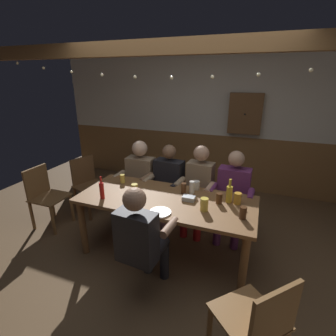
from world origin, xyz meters
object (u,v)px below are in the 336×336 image
object	(u,v)px
pint_glass_6	(192,187)
condiment_caddy	(189,198)
person_0	(139,177)
person_3	(233,192)
pint_glass_2	(219,198)
pint_glass_3	(243,213)
chair_empty_near_left	(88,183)
pint_glass_1	(196,185)
bottle_0	(229,194)
chair_empty_far_end	(257,323)
pint_glass_5	(204,204)
person_1	(166,183)
person_2	(198,186)
chair_empty_near_right	(45,195)
wall_dart_cabinet	(245,114)
pint_glass_7	(135,190)
plate_0	(160,212)
pint_glass_0	(123,179)
dining_table	(166,206)
pint_glass_4	(238,198)
bottle_1	(102,190)
person_4	(141,237)
pint_glass_8	(184,188)

from	to	relation	value
pint_glass_6	condiment_caddy	bearing A→B (deg)	-84.60
person_0	person_3	bearing A→B (deg)	179.37
pint_glass_2	pint_glass_3	world-z (taller)	pint_glass_3
person_3	chair_empty_near_left	bearing A→B (deg)	4.19
pint_glass_1	bottle_0	bearing A→B (deg)	-25.89
chair_empty_far_end	pint_glass_5	bearing A→B (deg)	77.11
person_1	person_2	bearing A→B (deg)	-172.19
pint_glass_5	chair_empty_near_right	bearing A→B (deg)	177.06
condiment_caddy	wall_dart_cabinet	bearing A→B (deg)	80.01
person_1	condiment_caddy	size ratio (longest dim) A/B	8.48
pint_glass_2	pint_glass_7	bearing A→B (deg)	-171.21
plate_0	person_0	bearing A→B (deg)	127.51
chair_empty_near_left	condiment_caddy	bearing A→B (deg)	94.00
pint_glass_0	person_1	bearing A→B (deg)	43.64
dining_table	pint_glass_3	size ratio (longest dim) A/B	16.12
person_0	wall_dart_cabinet	distance (m)	2.18
person_0	person_2	xyz separation A→B (m)	(0.91, -0.00, -0.00)
person_0	pint_glass_2	world-z (taller)	person_0
plate_0	pint_glass_5	bearing A→B (deg)	26.78
person_1	pint_glass_6	world-z (taller)	person_1
chair_empty_far_end	pint_glass_7	distance (m)	1.77
plate_0	wall_dart_cabinet	size ratio (longest dim) A/B	0.32
bottle_0	pint_glass_0	size ratio (longest dim) A/B	2.45
person_0	pint_glass_6	world-z (taller)	person_0
dining_table	pint_glass_5	world-z (taller)	pint_glass_5
person_2	plate_0	bearing A→B (deg)	85.90
wall_dart_cabinet	person_3	bearing A→B (deg)	-88.41
person_1	chair_empty_near_right	size ratio (longest dim) A/B	1.35
person_2	pint_glass_4	world-z (taller)	person_2
pint_glass_1	pint_glass_4	size ratio (longest dim) A/B	0.83
pint_glass_6	pint_glass_7	distance (m)	0.68
pint_glass_6	pint_glass_7	size ratio (longest dim) A/B	1.07
condiment_caddy	bottle_1	bearing A→B (deg)	-162.15
person_4	chair_empty_near_left	xyz separation A→B (m)	(-1.55, 1.21, -0.18)
person_0	pint_glass_0	distance (m)	0.46
person_0	person_3	xyz separation A→B (m)	(1.37, 0.00, -0.01)
pint_glass_0	person_3	bearing A→B (deg)	17.70
person_4	pint_glass_4	world-z (taller)	person_4
chair_empty_far_end	pint_glass_2	size ratio (longest dim) A/B	7.34
condiment_caddy	pint_glass_2	size ratio (longest dim) A/B	1.17
person_3	pint_glass_2	xyz separation A→B (m)	(-0.09, -0.56, 0.16)
person_1	pint_glass_2	world-z (taller)	person_1
pint_glass_8	bottle_0	bearing A→B (deg)	-4.07
person_4	pint_glass_8	world-z (taller)	person_4
person_2	person_3	size ratio (longest dim) A/B	1.02
condiment_caddy	pint_glass_6	xyz separation A→B (m)	(-0.02, 0.20, 0.05)
pint_glass_3	wall_dart_cabinet	size ratio (longest dim) A/B	0.18
dining_table	plate_0	size ratio (longest dim) A/B	8.96
person_3	wall_dart_cabinet	size ratio (longest dim) A/B	1.70
pint_glass_5	pint_glass_6	xyz separation A→B (m)	(-0.23, 0.36, 0.01)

